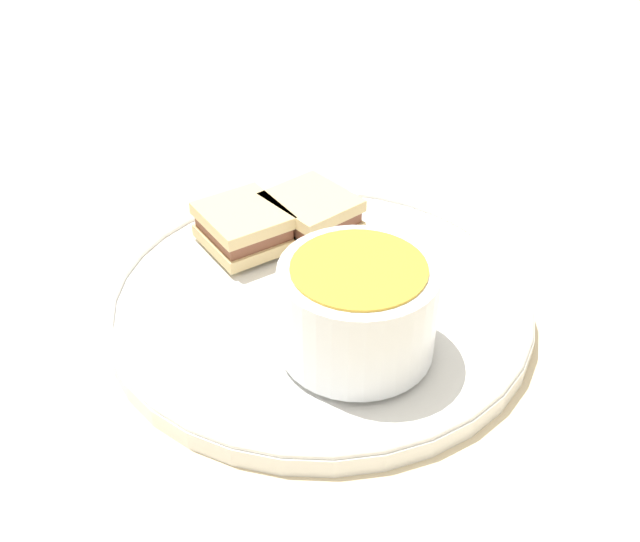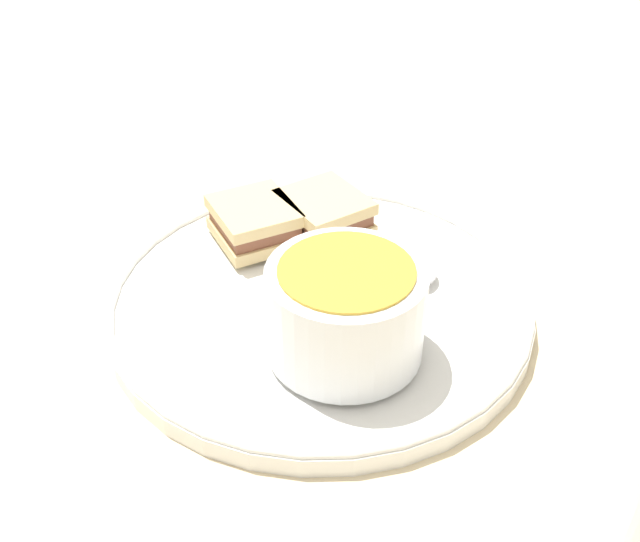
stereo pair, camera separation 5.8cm
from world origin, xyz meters
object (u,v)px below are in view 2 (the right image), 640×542
object	(u,v)px
sandwich_half_far	(255,222)
soup_bowl	(346,311)
sandwich_half_near	(324,213)
spoon	(421,281)

from	to	relation	value
sandwich_half_far	soup_bowl	bearing A→B (deg)	132.35
sandwich_half_near	sandwich_half_far	xyz separation A→B (m)	(0.05, 0.03, 0.00)
spoon	sandwich_half_near	xyz separation A→B (m)	(0.10, -0.06, 0.01)
soup_bowl	sandwich_half_near	world-z (taller)	soup_bowl
sandwich_half_near	spoon	bearing A→B (deg)	148.83
soup_bowl	spoon	world-z (taller)	soup_bowl
spoon	sandwich_half_far	size ratio (longest dim) A/B	1.26
sandwich_half_near	sandwich_half_far	world-z (taller)	same
soup_bowl	sandwich_half_far	world-z (taller)	soup_bowl
soup_bowl	spoon	size ratio (longest dim) A/B	0.91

